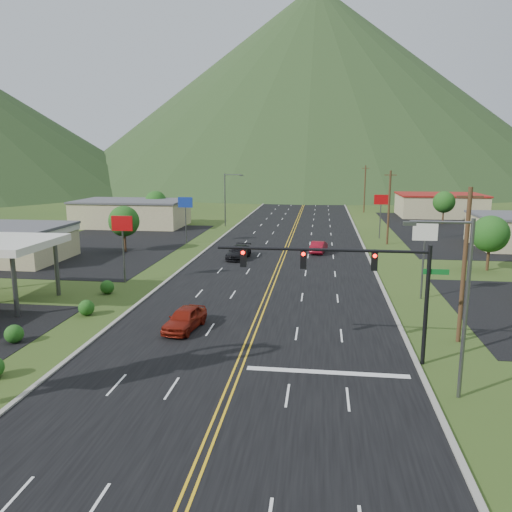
# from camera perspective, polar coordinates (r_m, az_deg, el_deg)

# --- Properties ---
(traffic_signal) EXTENTS (13.10, 0.43, 7.00)m
(traffic_signal) POSITION_cam_1_polar(r_m,az_deg,el_deg) (29.01, 11.32, -1.86)
(traffic_signal) COLOR black
(traffic_signal) RESTS_ON ground
(streetlight_east) EXTENTS (3.28, 0.25, 9.00)m
(streetlight_east) POSITION_cam_1_polar(r_m,az_deg,el_deg) (25.98, 22.28, -4.37)
(streetlight_east) COLOR #59595E
(streetlight_east) RESTS_ON ground
(streetlight_west) EXTENTS (3.28, 0.25, 9.00)m
(streetlight_west) POSITION_cam_1_polar(r_m,az_deg,el_deg) (85.99, -3.36, 6.85)
(streetlight_west) COLOR #59595E
(streetlight_west) RESTS_ON ground
(building_west_mid) EXTENTS (14.40, 10.40, 4.10)m
(building_west_mid) POSITION_cam_1_polar(r_m,az_deg,el_deg) (64.39, -27.11, 1.52)
(building_west_mid) COLOR #C9BC8B
(building_west_mid) RESTS_ON ground
(building_west_far) EXTENTS (18.40, 11.40, 4.50)m
(building_west_far) POSITION_cam_1_polar(r_m,az_deg,el_deg) (88.90, -14.01, 4.79)
(building_west_far) COLOR #C9BC8B
(building_west_far) RESTS_ON ground
(building_east_far) EXTENTS (16.40, 12.40, 4.50)m
(building_east_far) POSITION_cam_1_polar(r_m,az_deg,el_deg) (107.26, 20.25, 5.49)
(building_east_far) COLOR #C9BC8B
(building_east_far) RESTS_ON ground
(pole_sign_west_a) EXTENTS (2.00, 0.18, 6.40)m
(pole_sign_west_a) POSITION_cam_1_polar(r_m,az_deg,el_deg) (48.38, -15.03, 2.87)
(pole_sign_west_a) COLOR #59595E
(pole_sign_west_a) RESTS_ON ground
(pole_sign_west_b) EXTENTS (2.00, 0.18, 6.40)m
(pole_sign_west_b) POSITION_cam_1_polar(r_m,az_deg,el_deg) (69.06, -8.07, 5.56)
(pole_sign_west_b) COLOR #59595E
(pole_sign_west_b) RESTS_ON ground
(pole_sign_east_a) EXTENTS (2.00, 0.18, 6.40)m
(pole_sign_east_a) POSITION_cam_1_polar(r_m,az_deg,el_deg) (43.59, 18.72, 1.76)
(pole_sign_east_a) COLOR #59595E
(pole_sign_east_a) RESTS_ON ground
(pole_sign_east_b) EXTENTS (2.00, 0.18, 6.40)m
(pole_sign_east_b) POSITION_cam_1_polar(r_m,az_deg,el_deg) (75.00, 14.09, 5.78)
(pole_sign_east_b) COLOR #59595E
(pole_sign_east_b) RESTS_ON ground
(tree_west_a) EXTENTS (3.84, 3.84, 5.82)m
(tree_west_a) POSITION_cam_1_polar(r_m,az_deg,el_deg) (64.55, -14.86, 3.86)
(tree_west_a) COLOR #382314
(tree_west_a) RESTS_ON ground
(tree_west_b) EXTENTS (3.84, 3.84, 5.82)m
(tree_west_b) POSITION_cam_1_polar(r_m,az_deg,el_deg) (91.44, -11.38, 6.10)
(tree_west_b) COLOR #382314
(tree_west_b) RESTS_ON ground
(tree_east_a) EXTENTS (3.84, 3.84, 5.82)m
(tree_east_a) POSITION_cam_1_polar(r_m,az_deg,el_deg) (57.52, 25.20, 2.29)
(tree_east_a) COLOR #382314
(tree_east_a) RESTS_ON ground
(tree_east_b) EXTENTS (3.84, 3.84, 5.82)m
(tree_east_b) POSITION_cam_1_polar(r_m,az_deg,el_deg) (95.02, 20.69, 5.79)
(tree_east_b) COLOR #382314
(tree_east_b) RESTS_ON ground
(utility_pole_a) EXTENTS (1.60, 0.28, 10.00)m
(utility_pole_a) POSITION_cam_1_polar(r_m,az_deg,el_deg) (34.11, 22.71, -0.91)
(utility_pole_a) COLOR #382314
(utility_pole_a) RESTS_ON ground
(utility_pole_b) EXTENTS (1.60, 0.28, 10.00)m
(utility_pole_b) POSITION_cam_1_polar(r_m,az_deg,el_deg) (70.11, 14.95, 5.44)
(utility_pole_b) COLOR #382314
(utility_pole_b) RESTS_ON ground
(utility_pole_c) EXTENTS (1.60, 0.28, 10.00)m
(utility_pole_c) POSITION_cam_1_polar(r_m,az_deg,el_deg) (109.78, 12.32, 7.54)
(utility_pole_c) COLOR #382314
(utility_pole_c) RESTS_ON ground
(utility_pole_d) EXTENTS (1.60, 0.28, 10.00)m
(utility_pole_d) POSITION_cam_1_polar(r_m,az_deg,el_deg) (149.63, 11.09, 8.53)
(utility_pole_d) COLOR #382314
(utility_pole_d) RESTS_ON ground
(mountain_n) EXTENTS (220.00, 220.00, 85.00)m
(mountain_n) POSITION_cam_1_polar(r_m,az_deg,el_deg) (236.25, 6.72, 18.69)
(mountain_n) COLOR #213719
(mountain_n) RESTS_ON ground
(car_red_near) EXTENTS (2.51, 4.83, 1.57)m
(car_red_near) POSITION_cam_1_polar(r_m,az_deg,el_deg) (35.09, -8.14, -7.15)
(car_red_near) COLOR maroon
(car_red_near) RESTS_ON ground
(car_dark_mid) EXTENTS (2.63, 5.36, 1.50)m
(car_dark_mid) POSITION_cam_1_polar(r_m,az_deg,el_deg) (58.55, -1.99, 0.39)
(car_dark_mid) COLOR black
(car_dark_mid) RESTS_ON ground
(car_red_far) EXTENTS (2.27, 4.73, 1.49)m
(car_red_far) POSITION_cam_1_polar(r_m,az_deg,el_deg) (62.57, 7.18, 1.01)
(car_red_far) COLOR maroon
(car_red_far) RESTS_ON ground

